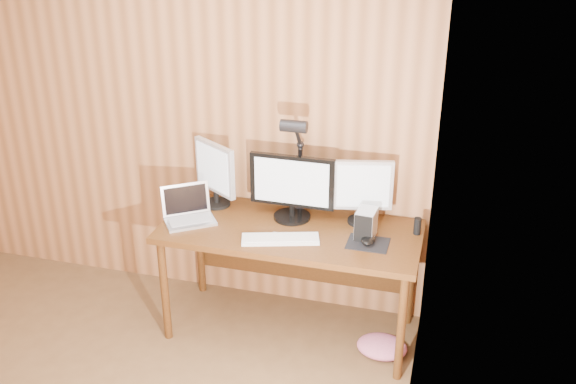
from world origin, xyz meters
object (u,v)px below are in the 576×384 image
at_px(desk, 293,241).
at_px(desk_lamp, 297,152).
at_px(keyboard, 280,239).
at_px(mouse, 368,240).
at_px(laptop, 188,212).
at_px(hard_drive, 366,224).
at_px(phone, 275,237).
at_px(speaker, 417,226).
at_px(monitor_center, 292,187).
at_px(monitor_right, 363,190).
at_px(monitor_left, 215,172).

distance_m(desk, desk_lamp, 0.57).
xyz_separation_m(keyboard, mouse, (0.51, 0.10, 0.01)).
relative_size(desk, laptop, 4.19).
height_order(hard_drive, phone, hard_drive).
distance_m(laptop, phone, 0.60).
height_order(keyboard, speaker, speaker).
xyz_separation_m(laptop, desk_lamp, (0.64, 0.24, 0.38)).
distance_m(mouse, desk_lamp, 0.70).
height_order(monitor_center, monitor_right, monitor_center).
relative_size(hard_drive, desk_lamp, 0.25).
height_order(desk, monitor_left, monitor_left).
xyz_separation_m(keyboard, phone, (-0.04, 0.03, -0.00)).
height_order(desk, phone, phone).
bearing_deg(monitor_center, desk, -68.63).
bearing_deg(monitor_center, mouse, -21.12).
distance_m(monitor_center, mouse, 0.59).
distance_m(hard_drive, speaker, 0.32).
xyz_separation_m(desk, monitor_right, (0.41, 0.13, 0.34)).
bearing_deg(phone, monitor_right, 39.73).
relative_size(monitor_center, keyboard, 1.13).
relative_size(monitor_right, speaker, 3.91).
xyz_separation_m(monitor_left, laptop, (-0.09, -0.25, -0.18)).
xyz_separation_m(monitor_center, keyboard, (0.01, -0.31, -0.21)).
bearing_deg(speaker, phone, -161.47).
relative_size(monitor_center, monitor_left, 1.25).
xyz_separation_m(phone, speaker, (0.82, 0.27, 0.05)).
xyz_separation_m(mouse, phone, (-0.55, -0.07, -0.02)).
height_order(monitor_right, phone, monitor_right).
bearing_deg(phone, keyboard, -28.99).
xyz_separation_m(desk, desk_lamp, (-0.01, 0.12, 0.56)).
bearing_deg(phone, laptop, 175.90).
bearing_deg(keyboard, monitor_center, 75.19).
bearing_deg(laptop, desk, -25.56).
distance_m(keyboard, phone, 0.05).
height_order(monitor_left, monitor_right, monitor_left).
distance_m(monitor_right, speaker, 0.39).
relative_size(monitor_left, keyboard, 0.91).
distance_m(monitor_right, desk_lamp, 0.47).
xyz_separation_m(monitor_right, keyboard, (-0.42, -0.36, -0.21)).
bearing_deg(mouse, monitor_center, 151.27).
bearing_deg(desk, mouse, -15.24).
bearing_deg(monitor_right, desk, -175.55).
relative_size(phone, desk_lamp, 0.14).
bearing_deg(desk, monitor_right, 17.57).
xyz_separation_m(monitor_center, monitor_left, (-0.54, 0.06, 0.01)).
bearing_deg(desk, hard_drive, -6.75).
bearing_deg(laptop, monitor_right, -22.74).
bearing_deg(phone, hard_drive, 20.20).
distance_m(desk, speaker, 0.78).
height_order(mouse, phone, mouse).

